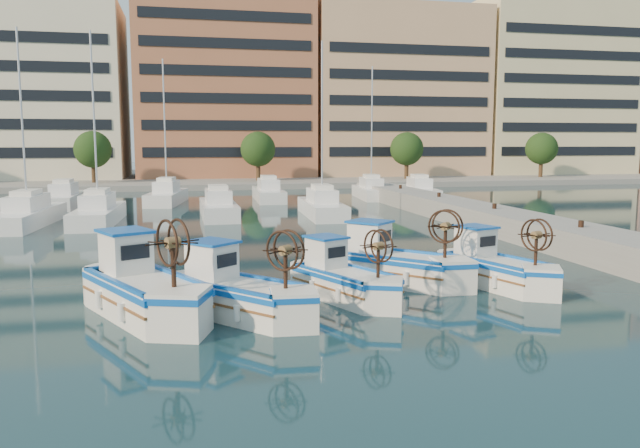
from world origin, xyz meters
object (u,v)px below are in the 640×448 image
(fishing_boat_a, at_px, (142,287))
(fishing_boat_d, at_px, (395,262))
(fishing_boat_e, at_px, (494,266))
(fishing_boat_c, at_px, (343,278))
(fishing_boat_b, at_px, (237,291))

(fishing_boat_a, distance_m, fishing_boat_d, 8.73)
(fishing_boat_a, height_order, fishing_boat_e, fishing_boat_a)
(fishing_boat_c, bearing_deg, fishing_boat_e, -17.71)
(fishing_boat_a, relative_size, fishing_boat_e, 1.19)
(fishing_boat_c, bearing_deg, fishing_boat_d, 13.19)
(fishing_boat_c, relative_size, fishing_boat_e, 0.96)
(fishing_boat_b, bearing_deg, fishing_boat_e, -28.78)
(fishing_boat_e, bearing_deg, fishing_boat_a, 168.27)
(fishing_boat_a, distance_m, fishing_boat_e, 11.68)
(fishing_boat_b, relative_size, fishing_boat_e, 1.00)
(fishing_boat_c, bearing_deg, fishing_boat_b, 177.04)
(fishing_boat_a, bearing_deg, fishing_boat_b, -40.14)
(fishing_boat_a, bearing_deg, fishing_boat_d, -10.38)
(fishing_boat_b, xyz_separation_m, fishing_boat_d, (5.75, 3.09, 0.02))
(fishing_boat_d, distance_m, fishing_boat_e, 3.42)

